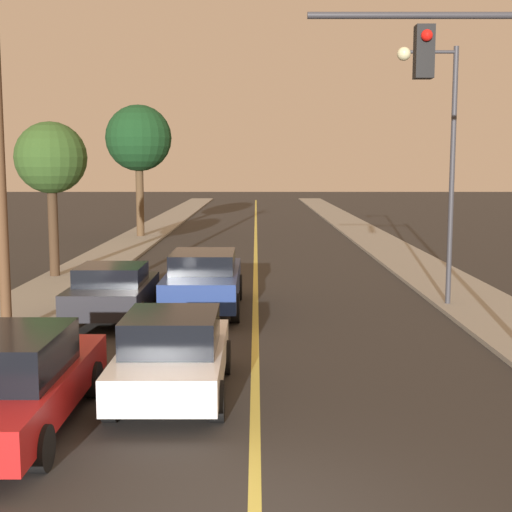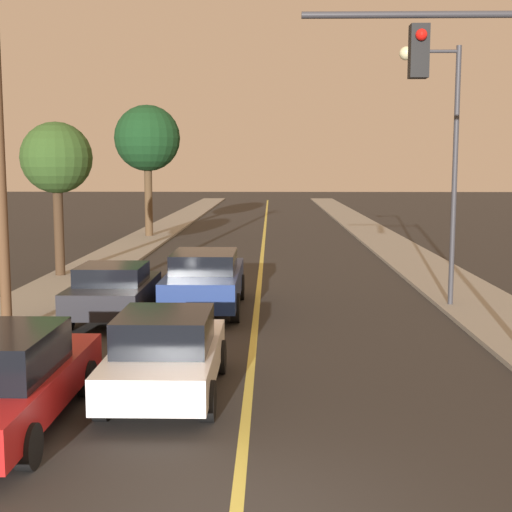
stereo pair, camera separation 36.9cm
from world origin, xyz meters
name	(u,v)px [view 2 (the right image)]	position (x,y,z in m)	size (l,w,h in m)	color
road_surface	(265,230)	(0.00, 36.00, 0.01)	(9.96, 80.00, 0.01)	#2D2B28
sidewalk_left	(163,229)	(-6.23, 36.00, 0.06)	(2.50, 80.00, 0.12)	gray
sidewalk_right	(367,229)	(6.23, 36.00, 0.06)	(2.50, 80.00, 0.12)	gray
car_near_lane_front	(166,353)	(-1.40, 4.54, 0.74)	(1.86, 4.07, 1.46)	white
car_near_lane_second	(205,279)	(-1.40, 11.75, 0.85)	(2.00, 4.99, 1.63)	navy
car_outer_lane_front	(3,380)	(-3.59, 2.95, 0.76)	(1.90, 4.77, 1.51)	red
car_outer_lane_second	(114,291)	(-3.59, 10.42, 0.77)	(1.95, 3.83, 1.45)	black
traffic_signal_mast	(502,128)	(4.39, 5.41, 4.55)	(4.58, 0.42, 6.59)	#333338
streetlamp_right	(442,141)	(4.96, 12.20, 4.56)	(1.64, 0.36, 6.93)	#333338
tree_left_near	(56,159)	(-6.97, 17.21, 4.12)	(2.44, 2.44, 5.28)	#3D2B1C
tree_left_far	(147,139)	(-6.26, 31.32, 5.32)	(3.53, 3.53, 7.02)	#4C3823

